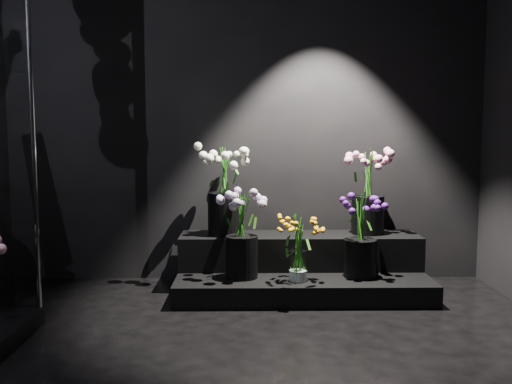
{
  "coord_description": "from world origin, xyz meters",
  "views": [
    {
      "loc": [
        0.02,
        -2.82,
        1.25
      ],
      "look_at": [
        0.07,
        1.2,
        0.83
      ],
      "focal_mm": 40.0,
      "sensor_mm": 36.0,
      "label": 1
    }
  ],
  "objects": [
    {
      "name": "floor",
      "position": [
        0.0,
        0.0,
        0.0
      ],
      "size": [
        4.0,
        4.0,
        0.0
      ],
      "primitive_type": "plane",
      "color": "black",
      "rests_on": "ground"
    },
    {
      "name": "wall_back",
      "position": [
        0.0,
        2.0,
        1.4
      ],
      "size": [
        4.0,
        0.0,
        4.0
      ],
      "primitive_type": "plane",
      "rotation": [
        1.57,
        0.0,
        0.0
      ],
      "color": "black",
      "rests_on": "floor"
    },
    {
      "name": "wall_front",
      "position": [
        0.0,
        -2.0,
        1.4
      ],
      "size": [
        4.0,
        0.0,
        4.0
      ],
      "primitive_type": "plane",
      "rotation": [
        -1.57,
        0.0,
        0.0
      ],
      "color": "black",
      "rests_on": "floor"
    },
    {
      "name": "display_riser",
      "position": [
        0.43,
        1.62,
        0.18
      ],
      "size": [
        1.93,
        0.86,
        0.43
      ],
      "color": "black",
      "rests_on": "floor"
    },
    {
      "name": "bouquet_orange_bells",
      "position": [
        0.38,
        1.28,
        0.42
      ],
      "size": [
        0.35,
        0.35,
        0.5
      ],
      "rotation": [
        0.0,
        0.0,
        -0.27
      ],
      "color": "white",
      "rests_on": "display_riser"
    },
    {
      "name": "bouquet_lilac",
      "position": [
        -0.03,
        1.39,
        0.55
      ],
      "size": [
        0.47,
        0.47,
        0.65
      ],
      "rotation": [
        0.0,
        0.0,
        0.29
      ],
      "color": "black",
      "rests_on": "display_riser"
    },
    {
      "name": "bouquet_purple",
      "position": [
        0.87,
        1.4,
        0.5
      ],
      "size": [
        0.42,
        0.42,
        0.62
      ],
      "rotation": [
        0.0,
        0.0,
        0.36
      ],
      "color": "black",
      "rests_on": "display_riser"
    },
    {
      "name": "bouquet_cream_roses",
      "position": [
        -0.17,
        1.72,
        0.84
      ],
      "size": [
        0.49,
        0.49,
        0.7
      ],
      "rotation": [
        0.0,
        0.0,
        0.24
      ],
      "color": "black",
      "rests_on": "display_riser"
    },
    {
      "name": "bouquet_pink_roses",
      "position": [
        0.99,
        1.76,
        0.83
      ],
      "size": [
        0.44,
        0.44,
        0.69
      ],
      "rotation": [
        0.0,
        0.0,
        -0.15
      ],
      "color": "black",
      "rests_on": "display_riser"
    }
  ]
}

